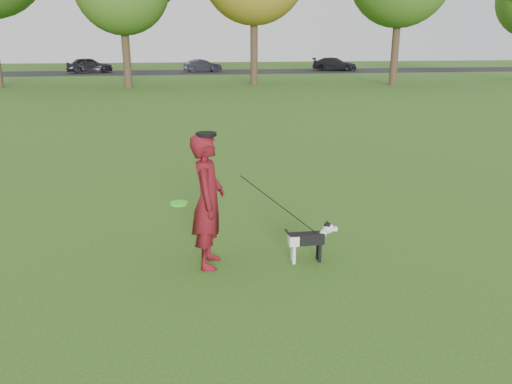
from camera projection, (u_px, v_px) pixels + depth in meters
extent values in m
plane|color=#285116|center=(250.00, 245.00, 7.38)|extent=(120.00, 120.00, 0.00)
cube|color=black|center=(189.00, 72.00, 45.16)|extent=(120.00, 7.00, 0.02)
imported|color=#5B0D1A|center=(208.00, 201.00, 6.49)|extent=(0.54, 0.72, 1.79)
cube|color=black|center=(306.00, 239.00, 6.75)|extent=(0.47, 0.15, 0.15)
cube|color=silver|center=(294.00, 240.00, 6.73)|extent=(0.13, 0.15, 0.14)
cylinder|color=silver|center=(294.00, 255.00, 6.74)|extent=(0.05, 0.05, 0.26)
cylinder|color=silver|center=(292.00, 252.00, 6.83)|extent=(0.05, 0.05, 0.26)
cylinder|color=black|center=(320.00, 253.00, 6.79)|extent=(0.05, 0.05, 0.26)
cylinder|color=black|center=(318.00, 250.00, 6.88)|extent=(0.05, 0.05, 0.26)
cylinder|color=silver|center=(322.00, 235.00, 6.77)|extent=(0.16, 0.09, 0.17)
sphere|color=silver|center=(328.00, 228.00, 6.75)|extent=(0.15, 0.15, 0.15)
sphere|color=black|center=(328.00, 226.00, 6.74)|extent=(0.11, 0.11, 0.11)
cube|color=silver|center=(334.00, 229.00, 6.77)|extent=(0.09, 0.06, 0.05)
sphere|color=black|center=(337.00, 229.00, 6.78)|extent=(0.03, 0.03, 0.03)
cone|color=black|center=(329.00, 224.00, 6.69)|extent=(0.05, 0.05, 0.06)
cone|color=black|center=(327.00, 222.00, 6.77)|extent=(0.05, 0.05, 0.06)
cylinder|color=black|center=(290.00, 236.00, 6.70)|extent=(0.16, 0.03, 0.21)
cylinder|color=black|center=(318.00, 235.00, 6.76)|extent=(0.10, 0.10, 0.02)
imported|color=black|center=(89.00, 65.00, 43.72)|extent=(4.19, 2.54, 1.33)
imported|color=black|center=(202.00, 66.00, 45.18)|extent=(3.51, 1.64, 1.11)
imported|color=black|center=(335.00, 64.00, 46.95)|extent=(4.48, 3.00, 1.20)
cylinder|color=#36DC1B|center=(179.00, 203.00, 6.38)|extent=(0.23, 0.23, 0.02)
cylinder|color=black|center=(206.00, 134.00, 6.23)|extent=(0.26, 0.26, 0.04)
cylinder|color=#38281C|center=(126.00, 53.00, 30.27)|extent=(0.48, 0.48, 4.20)
cylinder|color=#38281C|center=(254.00, 45.00, 32.24)|extent=(0.48, 0.48, 5.04)
cylinder|color=#38281C|center=(395.00, 47.00, 32.16)|extent=(0.48, 0.48, 4.83)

